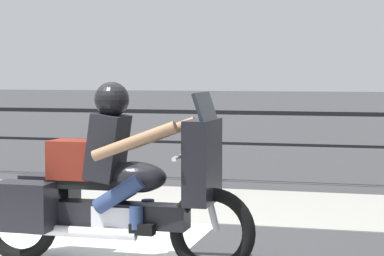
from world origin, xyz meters
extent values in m
cube|color=#99968E|center=(0.00, 3.40, 0.01)|extent=(44.00, 2.40, 0.01)
cube|color=black|center=(0.00, 5.17, 1.05)|extent=(36.00, 0.04, 0.06)
cube|color=black|center=(0.00, 5.17, 0.59)|extent=(36.00, 0.03, 0.04)
cylinder|color=black|center=(0.00, 5.17, 0.54)|extent=(0.05, 0.05, 1.08)
torus|color=black|center=(1.33, 0.20, 0.36)|extent=(0.72, 0.11, 0.72)
torus|color=black|center=(-0.39, 0.20, 0.36)|extent=(0.72, 0.11, 0.72)
cube|color=black|center=(0.47, 0.20, 0.46)|extent=(1.30, 0.22, 0.20)
cube|color=silver|center=(0.50, 0.20, 0.41)|extent=(0.34, 0.26, 0.26)
ellipsoid|color=black|center=(0.67, 0.20, 0.78)|extent=(0.54, 0.30, 0.26)
cube|color=black|center=(0.30, 0.20, 0.72)|extent=(0.76, 0.28, 0.08)
cube|color=black|center=(1.25, 0.20, 0.93)|extent=(0.20, 0.57, 0.67)
cube|color=#1E232B|center=(1.27, 0.20, 1.36)|extent=(0.10, 0.48, 0.24)
cylinder|color=silver|center=(1.11, 0.20, 0.98)|extent=(0.04, 0.70, 0.04)
cylinder|color=silver|center=(0.26, 0.04, 0.33)|extent=(0.94, 0.09, 0.09)
cube|color=black|center=(-0.21, -0.04, 0.54)|extent=(0.48, 0.28, 0.40)
cube|color=black|center=(-0.21, 0.44, 0.54)|extent=(0.48, 0.28, 0.40)
cylinder|color=silver|center=(1.30, 0.20, 0.64)|extent=(0.19, 0.06, 0.57)
cube|color=black|center=(0.43, 0.20, 1.02)|extent=(0.31, 0.36, 0.57)
sphere|color=#8C6647|center=(0.47, 0.20, 1.40)|extent=(0.23, 0.23, 0.23)
sphere|color=black|center=(0.47, 0.20, 1.42)|extent=(0.29, 0.29, 0.29)
cylinder|color=navy|center=(0.58, 0.05, 0.66)|extent=(0.44, 0.13, 0.34)
cylinder|color=navy|center=(0.73, 0.05, 0.47)|extent=(0.11, 0.11, 0.19)
cube|color=black|center=(0.78, 0.05, 0.38)|extent=(0.20, 0.10, 0.09)
cylinder|color=navy|center=(0.58, 0.35, 0.66)|extent=(0.44, 0.13, 0.34)
cylinder|color=navy|center=(0.73, 0.35, 0.47)|extent=(0.11, 0.11, 0.19)
cube|color=black|center=(0.78, 0.35, 0.38)|extent=(0.20, 0.10, 0.09)
cylinder|color=#8C6647|center=(0.77, -0.10, 1.10)|extent=(0.70, 0.09, 0.33)
cylinder|color=#8C6647|center=(0.77, 0.50, 1.10)|extent=(0.70, 0.09, 0.33)
cube|color=maroon|center=(0.13, 0.20, 0.91)|extent=(0.39, 0.31, 0.32)
camera|label=1|loc=(2.69, -5.59, 1.64)|focal=70.00mm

